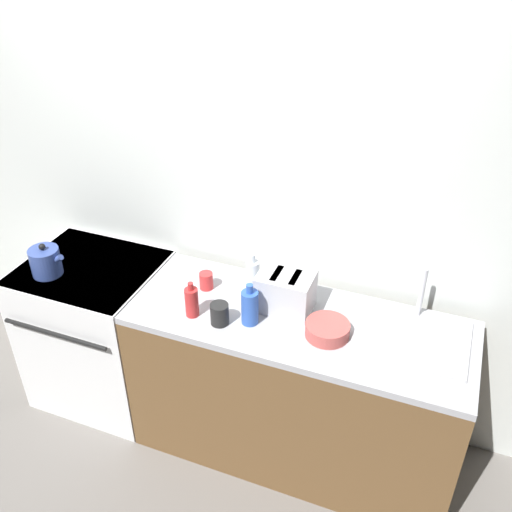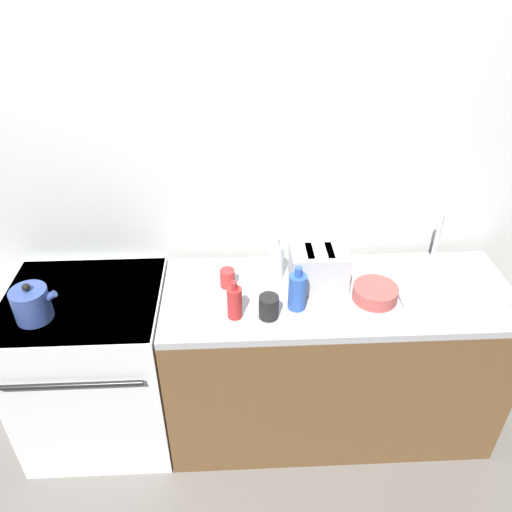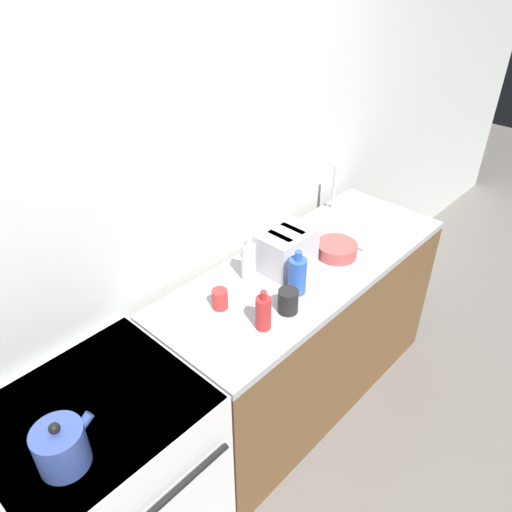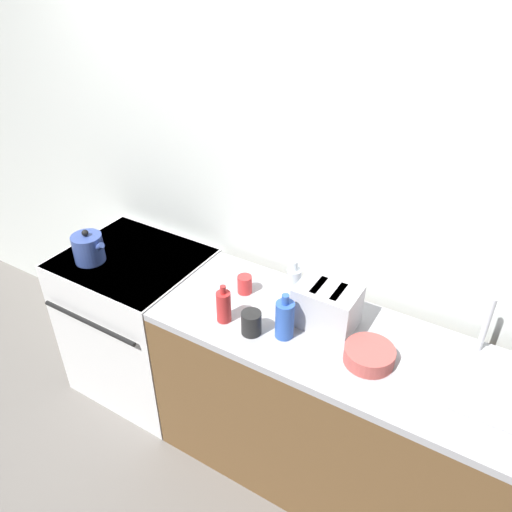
% 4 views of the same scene
% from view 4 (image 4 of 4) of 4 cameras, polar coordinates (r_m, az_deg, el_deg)
% --- Properties ---
extents(ground_plane, '(12.00, 12.00, 0.00)m').
position_cam_4_polar(ground_plane, '(2.91, -6.65, -22.20)').
color(ground_plane, slate).
extents(wall_back, '(8.00, 0.05, 2.60)m').
position_cam_4_polar(wall_back, '(2.49, 1.20, 7.30)').
color(wall_back, silver).
rests_on(wall_back, ground_plane).
extents(stove, '(0.74, 0.68, 0.91)m').
position_cam_4_polar(stove, '(3.02, -13.00, -7.25)').
color(stove, silver).
rests_on(stove, ground_plane).
extents(counter_block, '(1.67, 0.62, 0.91)m').
position_cam_4_polar(counter_block, '(2.53, 8.48, -17.04)').
color(counter_block, brown).
rests_on(counter_block, ground_plane).
extents(kettle, '(0.20, 0.16, 0.19)m').
position_cam_4_polar(kettle, '(2.76, -18.59, 0.86)').
color(kettle, '#33478C').
rests_on(kettle, stove).
extents(toaster, '(0.27, 0.20, 0.20)m').
position_cam_4_polar(toaster, '(2.21, 8.10, -5.66)').
color(toaster, '#BCBCC1').
rests_on(toaster, counter_block).
extents(sink_tray, '(0.51, 0.41, 0.28)m').
position_cam_4_polar(sink_tray, '(2.18, 23.26, -12.24)').
color(sink_tray, '#B7B7BC').
rests_on(sink_tray, counter_block).
extents(bottle_blue, '(0.08, 0.08, 0.22)m').
position_cam_4_polar(bottle_blue, '(2.13, 3.29, -7.20)').
color(bottle_blue, '#2D56B7').
rests_on(bottle_blue, counter_block).
extents(bottle_clear, '(0.07, 0.07, 0.23)m').
position_cam_4_polar(bottle_clear, '(2.32, 4.33, -3.37)').
color(bottle_clear, silver).
rests_on(bottle_clear, counter_block).
extents(bottle_red, '(0.07, 0.07, 0.19)m').
position_cam_4_polar(bottle_red, '(2.22, -3.72, -5.73)').
color(bottle_red, '#B72828').
rests_on(bottle_red, counter_block).
extents(cup_red, '(0.07, 0.07, 0.09)m').
position_cam_4_polar(cup_red, '(2.40, -1.30, -3.25)').
color(cup_red, red).
rests_on(cup_red, counter_block).
extents(cup_black, '(0.09, 0.09, 0.11)m').
position_cam_4_polar(cup_black, '(2.17, -0.54, -7.66)').
color(cup_black, black).
rests_on(cup_black, counter_block).
extents(bowl, '(0.21, 0.21, 0.07)m').
position_cam_4_polar(bowl, '(2.11, 12.81, -10.98)').
color(bowl, '#B24C47').
rests_on(bowl, counter_block).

